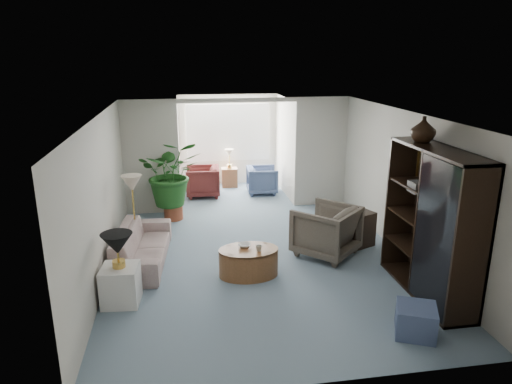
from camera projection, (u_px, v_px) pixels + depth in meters
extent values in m
plane|color=#798FA0|center=(262.00, 264.00, 7.82)|extent=(6.00, 6.00, 0.00)
plane|color=#798FA0|center=(233.00, 195.00, 11.70)|extent=(2.60, 2.60, 0.00)
cube|color=beige|center=(151.00, 158.00, 10.00)|extent=(1.20, 0.12, 2.50)
cube|color=beige|center=(321.00, 152.00, 10.60)|extent=(1.20, 0.12, 2.50)
cube|color=beige|center=(238.00, 100.00, 9.96)|extent=(2.60, 0.12, 0.10)
cube|color=white|center=(228.00, 133.00, 12.32)|extent=(2.20, 0.02, 1.50)
cube|color=white|center=(228.00, 133.00, 12.29)|extent=(2.20, 0.02, 1.50)
cube|color=#AC9E8A|center=(410.00, 162.00, 7.62)|extent=(0.04, 0.50, 0.40)
imported|color=#B5AC99|center=(142.00, 245.00, 7.85)|extent=(0.96, 2.08, 0.59)
cube|color=white|center=(121.00, 285.00, 6.55)|extent=(0.54, 0.54, 0.55)
cone|color=black|center=(117.00, 244.00, 6.37)|extent=(0.44, 0.44, 0.30)
cone|color=beige|center=(132.00, 183.00, 8.06)|extent=(0.36, 0.36, 0.28)
cylinder|color=brown|center=(249.00, 262.00, 7.39)|extent=(1.06, 1.06, 0.45)
imported|color=silver|center=(244.00, 245.00, 7.41)|extent=(0.23, 0.23, 0.05)
imported|color=beige|center=(259.00, 248.00, 7.24)|extent=(0.11, 0.11, 0.09)
imported|color=#5D5549|center=(326.00, 231.00, 8.10)|extent=(1.37, 1.37, 0.89)
cube|color=black|center=(357.00, 229.00, 8.53)|extent=(0.66, 0.61, 0.64)
cube|color=black|center=(432.00, 223.00, 6.62)|extent=(0.52, 1.95, 2.17)
imported|color=black|center=(423.00, 129.00, 6.73)|extent=(0.36, 0.36, 0.37)
cube|color=#4A5780|center=(416.00, 320.00, 5.83)|extent=(0.63, 0.63, 0.38)
cylinder|color=brown|center=(174.00, 212.00, 9.93)|extent=(0.40, 0.40, 0.32)
imported|color=#20561D|center=(171.00, 173.00, 9.68)|extent=(1.26, 1.10, 1.40)
imported|color=#4A5780|center=(262.00, 180.00, 11.73)|extent=(0.79, 0.77, 0.68)
imported|color=#5B221F|center=(203.00, 181.00, 11.49)|extent=(0.87, 0.84, 0.75)
cube|color=brown|center=(230.00, 177.00, 12.35)|extent=(0.43, 0.34, 0.50)
cube|color=black|center=(445.00, 268.00, 6.25)|extent=(0.30, 0.26, 0.16)
cube|color=#514F4C|center=(421.00, 187.00, 6.78)|extent=(0.30, 0.26, 0.16)
cube|color=#484643|center=(434.00, 227.00, 6.48)|extent=(0.30, 0.26, 0.16)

